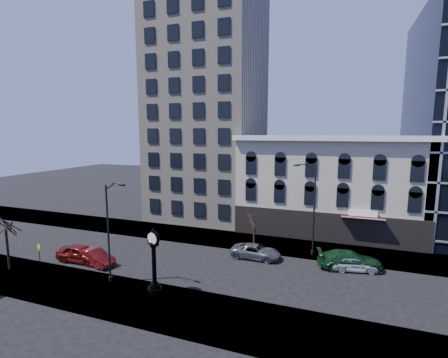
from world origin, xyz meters
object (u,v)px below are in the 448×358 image
at_px(warning_sign, 39,251).
at_px(car_near_b, 95,257).
at_px(street_lamp_near, 112,206).
at_px(street_clock, 154,263).
at_px(car_near_a, 81,253).

distance_m(warning_sign, car_near_b, 5.04).
bearing_deg(street_lamp_near, warning_sign, -171.63).
relative_size(street_clock, street_lamp_near, 0.59).
relative_size(warning_sign, car_near_a, 0.46).
bearing_deg(car_near_a, warning_sign, 134.09).
height_order(warning_sign, car_near_a, warning_sign).
distance_m(car_near_a, car_near_b, 1.78).
bearing_deg(street_clock, warning_sign, -168.84).
xyz_separation_m(street_clock, warning_sign, (-12.89, 0.37, -0.76)).
xyz_separation_m(street_clock, street_lamp_near, (-3.94, 0.15, 4.37)).
xyz_separation_m(warning_sign, car_near_b, (4.26, 2.52, -0.97)).
bearing_deg(car_near_a, car_near_b, -94.55).
bearing_deg(street_lamp_near, street_clock, 7.55).
bearing_deg(car_near_b, street_clock, -96.82).
bearing_deg(street_lamp_near, car_near_a, 166.20).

